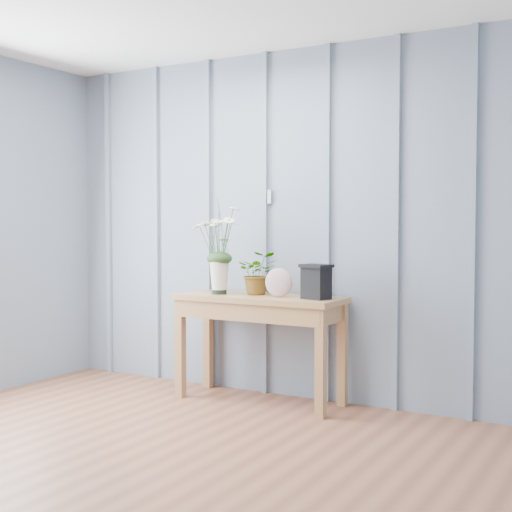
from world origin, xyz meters
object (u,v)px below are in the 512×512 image
Objects in this scene: carved_box at (316,281)px; felt_disc_vessel at (279,283)px; sideboard at (260,312)px; daisy_vase at (219,236)px.

felt_disc_vessel is at bearing -176.22° from carved_box.
sideboard is at bearing 177.75° from carved_box.
felt_disc_vessel is 0.27m from carved_box.
daisy_vase is 3.28× the size of felt_disc_vessel.
sideboard is 0.28m from felt_disc_vessel.
daisy_vase is at bearing 177.48° from felt_disc_vessel.
sideboard is at bearing 10.83° from daisy_vase.
sideboard is 5.13× the size of carved_box.
daisy_vase is (-0.30, -0.06, 0.53)m from sideboard.
carved_box is (0.44, -0.02, 0.23)m from sideboard.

